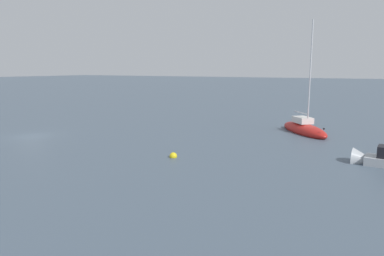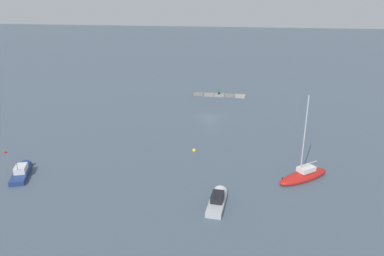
# 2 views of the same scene
# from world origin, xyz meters

# --- Properties ---
(ground_plane) EXTENTS (500.00, 500.00, 0.00)m
(ground_plane) POSITION_xyz_m (0.00, 0.00, 0.00)
(ground_plane) COLOR #475666
(seawall_pier) EXTENTS (13.37, 1.84, 0.59)m
(seawall_pier) POSITION_xyz_m (-0.00, -17.95, 0.29)
(seawall_pier) COLOR gray
(seawall_pier) RESTS_ON ground_plane
(person_seated_dark_left) EXTENTS (0.49, 0.66, 0.73)m
(person_seated_dark_left) POSITION_xyz_m (0.12, -17.82, 0.84)
(person_seated_dark_left) COLOR #1E2333
(person_seated_dark_left) RESTS_ON seawall_pier
(umbrella_open_green) EXTENTS (1.27, 1.27, 1.28)m
(umbrella_open_green) POSITION_xyz_m (0.11, -17.96, 1.70)
(umbrella_open_green) COLOR black
(umbrella_open_green) RESTS_ON seawall_pier
(sailboat_red_near) EXTENTS (8.28, 7.55, 12.77)m
(sailboat_red_near) POSITION_xyz_m (-16.57, 24.98, 0.44)
(sailboat_red_near) COLOR red
(sailboat_red_near) RESTS_ON ground_plane
(motorboat_navy_near) EXTENTS (4.13, 6.53, 3.52)m
(motorboat_navy_near) POSITION_xyz_m (23.42, 30.91, 0.37)
(motorboat_navy_near) COLOR navy
(motorboat_navy_near) RESTS_ON ground_plane
(motorboat_grey_mid) EXTENTS (2.11, 6.12, 3.39)m
(motorboat_grey_mid) POSITION_xyz_m (-5.34, 33.55, 0.36)
(motorboat_grey_mid) COLOR #ADB2B7
(motorboat_grey_mid) RESTS_ON ground_plane
(mooring_buoy_near) EXTENTS (0.44, 0.44, 0.44)m
(mooring_buoy_near) POSITION_xyz_m (30.99, 24.42, 0.08)
(mooring_buoy_near) COLOR red
(mooring_buoy_near) RESTS_ON ground_plane
(mooring_buoy_mid) EXTENTS (0.62, 0.62, 0.62)m
(mooring_buoy_mid) POSITION_xyz_m (0.33, 18.15, 0.11)
(mooring_buoy_mid) COLOR yellow
(mooring_buoy_mid) RESTS_ON ground_plane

